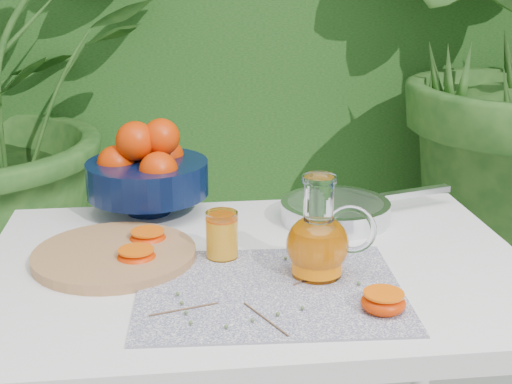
{
  "coord_description": "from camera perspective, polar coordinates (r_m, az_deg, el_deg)",
  "views": [
    {
      "loc": [
        -0.24,
        -1.26,
        1.28
      ],
      "look_at": [
        -0.1,
        -0.05,
        0.88
      ],
      "focal_mm": 50.0,
      "sensor_mm": 36.0,
      "label": 1
    }
  ],
  "objects": [
    {
      "name": "white_table",
      "position": [
        1.35,
        0.1,
        -8.83
      ],
      "size": [
        1.0,
        0.7,
        0.75
      ],
      "color": "white",
      "rests_on": "ground"
    },
    {
      "name": "placemat",
      "position": [
        1.21,
        1.09,
        -7.85
      ],
      "size": [
        0.46,
        0.37,
        0.0
      ],
      "primitive_type": "cube",
      "rotation": [
        0.0,
        0.0,
        -0.05
      ],
      "color": "#0C0F43",
      "rests_on": "white_table"
    },
    {
      "name": "juice_tumbler",
      "position": [
        1.32,
        -2.74,
        -3.51
      ],
      "size": [
        0.07,
        0.07,
        0.09
      ],
      "color": "white",
      "rests_on": "white_table"
    },
    {
      "name": "fruit_bowl",
      "position": [
        1.56,
        -8.74,
        1.73
      ],
      "size": [
        0.35,
        0.35,
        0.21
      ],
      "color": "black",
      "rests_on": "white_table"
    },
    {
      "name": "cutting_board",
      "position": [
        1.35,
        -11.25,
        -4.99
      ],
      "size": [
        0.37,
        0.37,
        0.02
      ],
      "primitive_type": "cylinder",
      "rotation": [
        0.0,
        0.0,
        -0.27
      ],
      "color": "#9F7448",
      "rests_on": "white_table"
    },
    {
      "name": "thyme_sprigs",
      "position": [
        1.17,
        0.48,
        -8.37
      ],
      "size": [
        0.35,
        0.28,
        0.01
      ],
      "color": "brown",
      "rests_on": "white_table"
    },
    {
      "name": "saute_pan",
      "position": [
        1.52,
        6.47,
        -1.44
      ],
      "size": [
        0.43,
        0.29,
        0.04
      ],
      "color": "silver",
      "rests_on": "white_table"
    },
    {
      "name": "juice_pitcher",
      "position": [
        1.24,
        5.05,
        -3.96
      ],
      "size": [
        0.17,
        0.14,
        0.18
      ],
      "color": "white",
      "rests_on": "white_table"
    },
    {
      "name": "potted_plant_right",
      "position": [
        2.74,
        19.02,
        11.04
      ],
      "size": [
        2.79,
        2.79,
        1.97
      ],
      "primitive_type": "imported",
      "rotation": [
        0.0,
        0.0,
        2.35
      ],
      "color": "#21521C",
      "rests_on": "ground"
    },
    {
      "name": "orange_halves",
      "position": [
        1.27,
        -3.4,
        -5.77
      ],
      "size": [
        0.49,
        0.41,
        0.03
      ],
      "color": "red",
      "rests_on": "white_table"
    }
  ]
}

